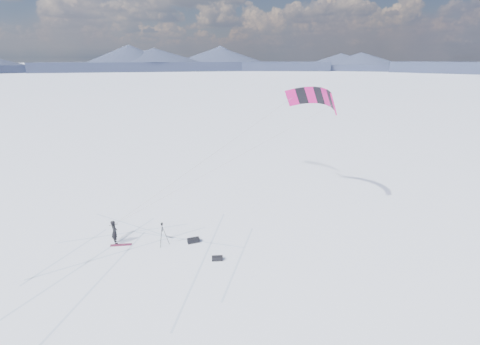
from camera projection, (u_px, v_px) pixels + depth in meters
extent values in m
plane|color=white|center=(145.00, 251.00, 22.33)|extent=(1800.00, 1800.00, 0.00)
cube|color=#1D233A|center=(366.00, 68.00, 304.14)|extent=(150.19, 119.71, 6.42)
cone|color=#1D233A|center=(366.00, 64.00, 303.13)|extent=(88.58, 88.58, 8.00)
cube|color=#1D233A|center=(248.00, 67.00, 324.75)|extent=(156.46, 80.45, 6.42)
cone|color=#1D233A|center=(248.00, 64.00, 323.74)|extent=(77.75, 77.75, 8.00)
cube|color=#1D233A|center=(132.00, 67.00, 312.48)|extent=(153.20, 57.23, 6.42)
cone|color=#1D233A|center=(132.00, 64.00, 311.47)|extent=(69.07, 69.07, 8.00)
cube|color=#A9B9D6|center=(40.00, 302.00, 17.64)|extent=(6.00, 0.12, 0.01)
cube|color=#A9B9D6|center=(85.00, 272.00, 20.11)|extent=(3.52, 7.29, 0.01)
cube|color=#A9B9D6|center=(121.00, 249.00, 22.58)|extent=(6.45, 7.79, 0.01)
cube|color=#A9B9D6|center=(149.00, 230.00, 25.04)|extent=(11.66, 3.07, 0.01)
cube|color=#A9B9D6|center=(175.00, 272.00, 20.08)|extent=(1.27, 5.91, 0.01)
cube|color=#A9B9D6|center=(201.00, 249.00, 22.54)|extent=(6.52, 4.83, 0.01)
cube|color=#A9B9D6|center=(221.00, 230.00, 25.01)|extent=(8.85, 4.87, 0.01)
cube|color=#A9B9D6|center=(60.00, 298.00, 17.91)|extent=(0.79, 11.99, 0.01)
cube|color=#A9B9D6|center=(102.00, 269.00, 20.38)|extent=(5.61, 2.36, 0.01)
imported|color=black|center=(116.00, 243.00, 23.28)|extent=(0.58, 0.70, 1.64)
cube|color=maroon|center=(121.00, 245.00, 22.99)|extent=(1.40, 0.38, 0.04)
cylinder|color=black|center=(166.00, 235.00, 22.86)|extent=(0.42, 0.04, 1.38)
cylinder|color=black|center=(161.00, 234.00, 22.97)|extent=(0.23, 0.38, 1.38)
cylinder|color=black|center=(161.00, 237.00, 22.65)|extent=(0.24, 0.38, 1.38)
cylinder|color=black|center=(162.00, 229.00, 22.67)|extent=(0.04, 0.04, 0.38)
cube|color=black|center=(162.00, 225.00, 22.59)|extent=(0.08, 0.08, 0.05)
cube|color=black|center=(162.00, 224.00, 22.56)|extent=(0.14, 0.10, 0.11)
cylinder|color=black|center=(162.00, 223.00, 22.65)|extent=(0.08, 0.11, 0.08)
cube|color=black|center=(193.00, 240.00, 23.30)|extent=(0.85, 0.49, 0.30)
cylinder|color=black|center=(193.00, 238.00, 23.24)|extent=(0.76, 0.18, 0.08)
cube|color=black|center=(217.00, 258.00, 21.27)|extent=(0.70, 0.41, 0.25)
cylinder|color=black|center=(217.00, 256.00, 21.22)|extent=(0.64, 0.16, 0.08)
cube|color=#B0105E|center=(334.00, 104.00, 25.47)|extent=(0.97, 1.07, 1.59)
cube|color=black|center=(331.00, 100.00, 26.24)|extent=(0.79, 1.11, 1.52)
cube|color=#B0105E|center=(326.00, 97.00, 27.04)|extent=(0.75, 1.11, 1.44)
cube|color=black|center=(319.00, 96.00, 27.84)|extent=(0.93, 1.10, 1.36)
cube|color=#B0105E|center=(311.00, 95.00, 28.58)|extent=(1.09, 1.05, 1.44)
cube|color=black|center=(302.00, 96.00, 29.23)|extent=(1.23, 0.95, 1.52)
cube|color=#B0105E|center=(293.00, 97.00, 29.74)|extent=(1.35, 0.82, 1.59)
cylinder|color=gray|center=(229.00, 161.00, 24.17)|extent=(15.96, 1.95, 7.24)
cylinder|color=gray|center=(215.00, 153.00, 26.30)|extent=(14.56, 6.84, 7.24)
cylinder|color=black|center=(114.00, 225.00, 22.86)|extent=(0.54, 0.18, 0.03)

